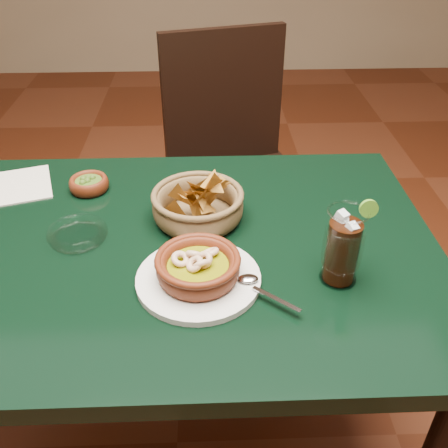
{
  "coord_description": "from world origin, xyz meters",
  "views": [
    {
      "loc": [
        0.11,
        -0.86,
        1.39
      ],
      "look_at": [
        0.14,
        -0.02,
        0.81
      ],
      "focal_mm": 40.0,
      "sensor_mm": 36.0,
      "label": 1
    }
  ],
  "objects_px": {
    "shrimp_plate": "(198,270)",
    "cola_drink": "(343,247)",
    "chip_basket": "(198,205)",
    "dining_table": "(162,278)",
    "dining_chair": "(235,167)"
  },
  "relations": [
    {
      "from": "shrimp_plate",
      "to": "dining_table",
      "type": "bearing_deg",
      "value": 124.42
    },
    {
      "from": "chip_basket",
      "to": "cola_drink",
      "type": "bearing_deg",
      "value": -38.68
    },
    {
      "from": "shrimp_plate",
      "to": "cola_drink",
      "type": "xyz_separation_m",
      "value": [
        0.27,
        -0.0,
        0.05
      ]
    },
    {
      "from": "dining_table",
      "to": "chip_basket",
      "type": "relative_size",
      "value": 5.02
    },
    {
      "from": "shrimp_plate",
      "to": "chip_basket",
      "type": "bearing_deg",
      "value": 90.28
    },
    {
      "from": "cola_drink",
      "to": "chip_basket",
      "type": "bearing_deg",
      "value": 141.32
    },
    {
      "from": "dining_table",
      "to": "chip_basket",
      "type": "xyz_separation_m",
      "value": [
        0.09,
        0.09,
        0.14
      ]
    },
    {
      "from": "shrimp_plate",
      "to": "chip_basket",
      "type": "relative_size",
      "value": 1.27
    },
    {
      "from": "dining_table",
      "to": "dining_chair",
      "type": "xyz_separation_m",
      "value": [
        0.21,
        0.71,
        -0.11
      ]
    },
    {
      "from": "shrimp_plate",
      "to": "dining_chair",
      "type": "bearing_deg",
      "value": 81.86
    },
    {
      "from": "chip_basket",
      "to": "dining_table",
      "type": "bearing_deg",
      "value": -133.81
    },
    {
      "from": "dining_chair",
      "to": "cola_drink",
      "type": "bearing_deg",
      "value": -79.82
    },
    {
      "from": "chip_basket",
      "to": "cola_drink",
      "type": "relative_size",
      "value": 1.34
    },
    {
      "from": "dining_chair",
      "to": "shrimp_plate",
      "type": "relative_size",
      "value": 3.26
    },
    {
      "from": "dining_table",
      "to": "shrimp_plate",
      "type": "height_order",
      "value": "shrimp_plate"
    }
  ]
}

